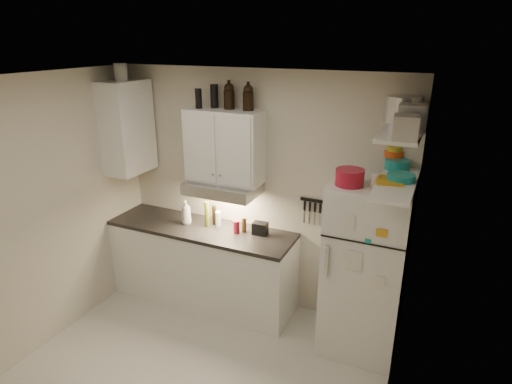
% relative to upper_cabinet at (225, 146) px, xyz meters
% --- Properties ---
extents(ceiling, '(3.20, 3.00, 0.02)m').
position_rel_upper_cabinet_xyz_m(ceiling, '(0.30, -1.33, 0.78)').
color(ceiling, silver).
rests_on(ceiling, ground).
extents(back_wall, '(3.20, 0.02, 2.60)m').
position_rel_upper_cabinet_xyz_m(back_wall, '(0.30, 0.18, -0.53)').
color(back_wall, beige).
rests_on(back_wall, ground).
extents(left_wall, '(0.02, 3.00, 2.60)m').
position_rel_upper_cabinet_xyz_m(left_wall, '(-1.31, -1.33, -0.53)').
color(left_wall, beige).
rests_on(left_wall, ground).
extents(right_wall, '(0.02, 3.00, 2.60)m').
position_rel_upper_cabinet_xyz_m(right_wall, '(1.91, -1.33, -0.53)').
color(right_wall, beige).
rests_on(right_wall, ground).
extents(base_cabinet, '(2.10, 0.60, 0.88)m').
position_rel_upper_cabinet_xyz_m(base_cabinet, '(-0.25, -0.14, -1.39)').
color(base_cabinet, white).
rests_on(base_cabinet, floor).
extents(countertop, '(2.10, 0.62, 0.04)m').
position_rel_upper_cabinet_xyz_m(countertop, '(-0.25, -0.14, -0.93)').
color(countertop, black).
rests_on(countertop, base_cabinet).
extents(upper_cabinet, '(0.80, 0.33, 0.75)m').
position_rel_upper_cabinet_xyz_m(upper_cabinet, '(0.00, 0.00, 0.00)').
color(upper_cabinet, white).
rests_on(upper_cabinet, back_wall).
extents(side_cabinet, '(0.33, 0.55, 1.00)m').
position_rel_upper_cabinet_xyz_m(side_cabinet, '(-1.14, -0.14, 0.12)').
color(side_cabinet, white).
rests_on(side_cabinet, left_wall).
extents(range_hood, '(0.76, 0.46, 0.12)m').
position_rel_upper_cabinet_xyz_m(range_hood, '(0.00, -0.06, -0.44)').
color(range_hood, silver).
rests_on(range_hood, back_wall).
extents(fridge, '(0.70, 0.68, 1.70)m').
position_rel_upper_cabinet_xyz_m(fridge, '(1.55, -0.18, -0.98)').
color(fridge, white).
rests_on(fridge, floor).
extents(shelf_hi, '(0.30, 0.95, 0.03)m').
position_rel_upper_cabinet_xyz_m(shelf_hi, '(1.75, -0.31, 0.38)').
color(shelf_hi, white).
rests_on(shelf_hi, right_wall).
extents(shelf_lo, '(0.30, 0.95, 0.03)m').
position_rel_upper_cabinet_xyz_m(shelf_lo, '(1.75, -0.31, -0.07)').
color(shelf_lo, white).
rests_on(shelf_lo, right_wall).
extents(knife_strip, '(0.42, 0.02, 0.03)m').
position_rel_upper_cabinet_xyz_m(knife_strip, '(1.00, 0.15, -0.51)').
color(knife_strip, black).
rests_on(knife_strip, back_wall).
extents(dutch_oven, '(0.31, 0.31, 0.14)m').
position_rel_upper_cabinet_xyz_m(dutch_oven, '(1.37, -0.33, -0.05)').
color(dutch_oven, '#A7132B').
rests_on(dutch_oven, fridge).
extents(book_stack, '(0.26, 0.30, 0.09)m').
position_rel_upper_cabinet_xyz_m(book_stack, '(1.69, -0.31, -0.08)').
color(book_stack, orange).
rests_on(book_stack, fridge).
extents(spice_jar, '(0.07, 0.07, 0.11)m').
position_rel_upper_cabinet_xyz_m(spice_jar, '(1.57, -0.30, -0.07)').
color(spice_jar, silver).
rests_on(spice_jar, fridge).
extents(stock_pot, '(0.36, 0.36, 0.22)m').
position_rel_upper_cabinet_xyz_m(stock_pot, '(1.71, -0.05, 0.50)').
color(stock_pot, silver).
rests_on(stock_pot, shelf_hi).
extents(tin_a, '(0.21, 0.19, 0.21)m').
position_rel_upper_cabinet_xyz_m(tin_a, '(1.82, -0.42, 0.49)').
color(tin_a, '#AAAAAD').
rests_on(tin_a, shelf_hi).
extents(tin_b, '(0.18, 0.18, 0.17)m').
position_rel_upper_cabinet_xyz_m(tin_b, '(1.80, -0.71, 0.48)').
color(tin_b, '#AAAAAD').
rests_on(tin_b, shelf_hi).
extents(bowl_teal, '(0.22, 0.22, 0.09)m').
position_rel_upper_cabinet_xyz_m(bowl_teal, '(1.70, 0.06, -0.01)').
color(bowl_teal, teal).
rests_on(bowl_teal, shelf_lo).
extents(bowl_orange, '(0.17, 0.17, 0.05)m').
position_rel_upper_cabinet_xyz_m(bowl_orange, '(1.65, 0.16, 0.06)').
color(bowl_orange, '#E94915').
rests_on(bowl_orange, bowl_teal).
extents(bowl_yellow, '(0.13, 0.13, 0.04)m').
position_rel_upper_cabinet_xyz_m(bowl_yellow, '(1.65, 0.16, 0.11)').
color(bowl_yellow, gold).
rests_on(bowl_yellow, bowl_orange).
extents(plates, '(0.24, 0.24, 0.06)m').
position_rel_upper_cabinet_xyz_m(plates, '(1.77, -0.26, -0.02)').
color(plates, teal).
rests_on(plates, shelf_lo).
extents(growler_a, '(0.12, 0.12, 0.26)m').
position_rel_upper_cabinet_xyz_m(growler_a, '(0.03, 0.06, 0.51)').
color(growler_a, black).
rests_on(growler_a, upper_cabinet).
extents(growler_b, '(0.14, 0.14, 0.26)m').
position_rel_upper_cabinet_xyz_m(growler_b, '(0.24, 0.06, 0.50)').
color(growler_b, black).
rests_on(growler_b, upper_cabinet).
extents(thermos_a, '(0.10, 0.10, 0.24)m').
position_rel_upper_cabinet_xyz_m(thermos_a, '(-0.14, 0.06, 0.49)').
color(thermos_a, black).
rests_on(thermos_a, upper_cabinet).
extents(thermos_b, '(0.08, 0.08, 0.20)m').
position_rel_upper_cabinet_xyz_m(thermos_b, '(-0.27, -0.03, 0.47)').
color(thermos_b, black).
rests_on(thermos_b, upper_cabinet).
extents(side_jar, '(0.14, 0.14, 0.18)m').
position_rel_upper_cabinet_xyz_m(side_jar, '(-1.12, -0.16, 0.72)').
color(side_jar, silver).
rests_on(side_jar, side_cabinet).
extents(soap_bottle, '(0.14, 0.14, 0.31)m').
position_rel_upper_cabinet_xyz_m(soap_bottle, '(-0.44, -0.12, -0.75)').
color(soap_bottle, white).
rests_on(soap_bottle, countertop).
extents(pepper_mill, '(0.07, 0.07, 0.16)m').
position_rel_upper_cabinet_xyz_m(pepper_mill, '(0.23, -0.04, -0.82)').
color(pepper_mill, brown).
rests_on(pepper_mill, countertop).
extents(oil_bottle, '(0.07, 0.07, 0.29)m').
position_rel_upper_cabinet_xyz_m(oil_bottle, '(-0.20, -0.08, -0.76)').
color(oil_bottle, '#576118').
rests_on(oil_bottle, countertop).
extents(vinegar_bottle, '(0.05, 0.05, 0.22)m').
position_rel_upper_cabinet_xyz_m(vinegar_bottle, '(-0.15, -0.01, -0.79)').
color(vinegar_bottle, black).
rests_on(vinegar_bottle, countertop).
extents(clear_bottle, '(0.07, 0.07, 0.18)m').
position_rel_upper_cabinet_xyz_m(clear_bottle, '(-0.08, -0.05, -0.81)').
color(clear_bottle, silver).
rests_on(clear_bottle, countertop).
extents(red_jar, '(0.08, 0.08, 0.14)m').
position_rel_upper_cabinet_xyz_m(red_jar, '(0.17, -0.10, -0.84)').
color(red_jar, '#A7132B').
rests_on(red_jar, countertop).
extents(caddy, '(0.16, 0.12, 0.13)m').
position_rel_upper_cabinet_xyz_m(caddy, '(0.41, -0.03, -0.84)').
color(caddy, black).
rests_on(caddy, countertop).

